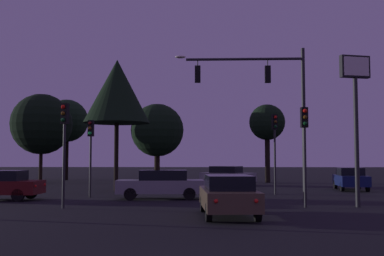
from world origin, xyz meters
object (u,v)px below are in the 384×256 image
traffic_signal_mast_arm (268,95)px  tree_center_horizon (67,121)px  traffic_light_median (305,136)px  car_parked_lot (350,178)px  tree_right_cluster (267,123)px  tree_left_far (42,124)px  car_nearside_lane (228,195)px  traffic_light_corner_right (64,134)px  traffic_light_far_side (275,138)px  car_crossing_right (161,184)px  traffic_light_corner_left (91,142)px  tree_behind_sign (117,91)px  tree_lot_edge (157,130)px  store_sign_illuminated (356,95)px  car_far_lane (227,175)px

traffic_signal_mast_arm → tree_center_horizon: (-17.14, 21.34, 0.38)m
traffic_light_median → car_parked_lot: size_ratio=1.04×
car_parked_lot → tree_right_cluster: 11.71m
tree_left_far → tree_right_cluster: tree_left_far is taller
tree_left_far → tree_center_horizon: (0.66, 5.23, 0.69)m
car_nearside_lane → car_parked_lot: bearing=58.3°
tree_left_far → tree_right_cluster: bearing=3.5°
traffic_light_corner_right → tree_center_horizon: size_ratio=0.57×
traffic_light_far_side → car_crossing_right: traffic_light_far_side is taller
traffic_light_corner_right → tree_center_horizon: tree_center_horizon is taller
traffic_light_corner_left → traffic_light_corner_right: (0.27, -5.72, 0.18)m
tree_center_horizon → car_crossing_right: bearing=-61.5°
traffic_light_median → tree_behind_sign: bearing=135.9°
traffic_light_corner_right → tree_center_horizon: (-7.71, 25.87, 2.65)m
car_crossing_right → tree_lot_edge: (-2.11, 18.26, 3.94)m
traffic_light_median → traffic_signal_mast_arm: bearing=105.0°
traffic_light_far_side → store_sign_illuminated: store_sign_illuminated is taller
traffic_light_corner_right → car_far_lane: 19.14m
traffic_light_median → tree_left_far: size_ratio=0.56×
traffic_signal_mast_arm → traffic_light_far_side: (0.83, 3.46, -2.11)m
traffic_light_far_side → tree_right_cluster: (1.39, 13.89, 1.94)m
car_parked_lot → tree_behind_sign: tree_behind_sign is taller
traffic_light_far_side → car_nearside_lane: traffic_light_far_side is taller
traffic_signal_mast_arm → tree_left_far: traffic_signal_mast_arm is taller
traffic_light_corner_left → car_parked_lot: 17.47m
car_far_lane → tree_right_cluster: tree_right_cluster is taller
car_crossing_right → traffic_light_median: bearing=-31.3°
traffic_light_corner_right → tree_behind_sign: tree_behind_sign is taller
car_nearside_lane → tree_right_cluster: (4.71, 24.44, 4.51)m
traffic_light_median → car_nearside_lane: size_ratio=0.95×
tree_behind_sign → tree_left_far: 13.33m
car_parked_lot → tree_lot_edge: bearing=142.2°
car_crossing_right → tree_behind_sign: (-3.51, 5.81, 5.78)m
tree_center_horizon → tree_right_cluster: tree_center_horizon is taller
tree_center_horizon → tree_right_cluster: size_ratio=1.14×
traffic_signal_mast_arm → car_nearside_lane: 8.84m
tree_right_cluster → car_nearside_lane: bearing=-100.9°
car_far_lane → store_sign_illuminated: 17.63m
traffic_light_corner_left → traffic_light_corner_right: size_ratio=0.94×
traffic_light_corner_right → tree_left_far: tree_left_far is taller
traffic_signal_mast_arm → traffic_light_corner_left: traffic_signal_mast_arm is taller
car_nearside_lane → tree_center_horizon: size_ratio=0.58×
traffic_light_corner_right → tree_right_cluster: size_ratio=0.65×
tree_lot_edge → traffic_light_corner_left: bearing=-96.3°
car_parked_lot → tree_lot_edge: tree_lot_edge is taller
traffic_signal_mast_arm → traffic_light_corner_right: (-9.43, -4.53, -2.27)m
tree_behind_sign → tree_right_cluster: size_ratio=1.24×
traffic_light_far_side → store_sign_illuminated: (2.55, -7.10, 1.59)m
tree_behind_sign → tree_right_cluster: tree_behind_sign is taller
traffic_light_far_side → tree_right_cluster: tree_right_cluster is taller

